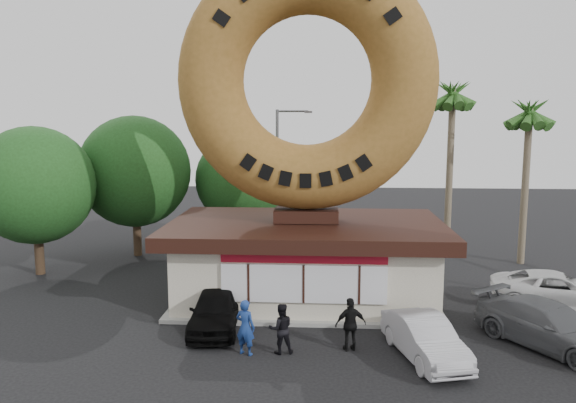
# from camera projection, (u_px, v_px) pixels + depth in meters

# --- Properties ---
(ground) EXTENTS (90.00, 90.00, 0.00)m
(ground) POSITION_uv_depth(u_px,v_px,m) (300.00, 359.00, 17.57)
(ground) COLOR black
(ground) RESTS_ON ground
(donut_shop) EXTENTS (11.20, 7.20, 3.80)m
(donut_shop) POSITION_uv_depth(u_px,v_px,m) (306.00, 258.00, 23.23)
(donut_shop) COLOR silver
(donut_shop) RESTS_ON ground
(giant_donut) EXTENTS (10.31, 2.63, 10.31)m
(giant_donut) POSITION_uv_depth(u_px,v_px,m) (307.00, 81.00, 22.19)
(giant_donut) COLOR olive
(giant_donut) RESTS_ON donut_shop
(tree_west) EXTENTS (6.00, 6.00, 7.65)m
(tree_west) POSITION_uv_depth(u_px,v_px,m) (135.00, 171.00, 30.32)
(tree_west) COLOR #473321
(tree_west) RESTS_ON ground
(tree_mid) EXTENTS (5.20, 5.20, 6.63)m
(tree_mid) POSITION_uv_depth(u_px,v_px,m) (241.00, 180.00, 32.04)
(tree_mid) COLOR #473321
(tree_mid) RESTS_ON ground
(tree_far) EXTENTS (5.60, 5.60, 7.14)m
(tree_far) POSITION_uv_depth(u_px,v_px,m) (35.00, 185.00, 26.63)
(tree_far) COLOR #473321
(tree_far) RESTS_ON ground
(palm_near) EXTENTS (2.60, 2.60, 9.75)m
(palm_near) POSITION_uv_depth(u_px,v_px,m) (453.00, 101.00, 29.71)
(palm_near) COLOR #726651
(palm_near) RESTS_ON ground
(palm_far) EXTENTS (2.60, 2.60, 8.75)m
(palm_far) POSITION_uv_depth(u_px,v_px,m) (529.00, 118.00, 28.15)
(palm_far) COLOR #726651
(palm_far) RESTS_ON ground
(street_lamp) EXTENTS (2.11, 0.20, 8.00)m
(street_lamp) POSITION_uv_depth(u_px,v_px,m) (280.00, 170.00, 32.83)
(street_lamp) COLOR #59595E
(street_lamp) RESTS_ON ground
(person_left) EXTENTS (0.77, 0.65, 1.80)m
(person_left) POSITION_uv_depth(u_px,v_px,m) (245.00, 327.00, 17.81)
(person_left) COLOR navy
(person_left) RESTS_ON ground
(person_center) EXTENTS (0.92, 0.78, 1.64)m
(person_center) POSITION_uv_depth(u_px,v_px,m) (281.00, 329.00, 17.91)
(person_center) COLOR black
(person_center) RESTS_ON ground
(person_right) EXTENTS (1.10, 0.65, 1.75)m
(person_right) POSITION_uv_depth(u_px,v_px,m) (351.00, 324.00, 18.12)
(person_right) COLOR black
(person_right) RESTS_ON ground
(car_black) EXTENTS (1.93, 4.25, 1.42)m
(car_black) POSITION_uv_depth(u_px,v_px,m) (215.00, 310.00, 19.98)
(car_black) COLOR black
(car_black) RESTS_ON ground
(car_silver) EXTENTS (2.42, 4.27, 1.33)m
(car_silver) POSITION_uv_depth(u_px,v_px,m) (425.00, 338.00, 17.53)
(car_silver) COLOR #AAA9AF
(car_silver) RESTS_ON ground
(car_grey) EXTENTS (4.58, 5.36, 1.48)m
(car_grey) POSITION_uv_depth(u_px,v_px,m) (549.00, 326.00, 18.39)
(car_grey) COLOR #55575A
(car_grey) RESTS_ON ground
(car_white) EXTENTS (5.32, 3.14, 1.39)m
(car_white) POSITION_uv_depth(u_px,v_px,m) (557.00, 290.00, 22.43)
(car_white) COLOR silver
(car_white) RESTS_ON ground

